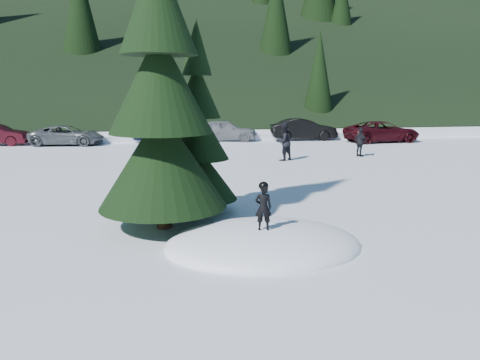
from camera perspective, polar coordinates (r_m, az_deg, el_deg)
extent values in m
plane|color=white|center=(10.68, 2.87, -8.01)|extent=(200.00, 200.00, 0.00)
ellipsoid|color=white|center=(10.68, 2.87, -8.01)|extent=(4.48, 3.52, 0.96)
cylinder|color=black|center=(11.99, -9.31, -2.55)|extent=(0.38, 0.38, 1.40)
cone|color=black|center=(11.78, -9.47, 2.62)|extent=(3.20, 3.20, 2.46)
cone|color=black|center=(11.67, -9.76, 11.70)|extent=(2.54, 2.54, 2.46)
cone|color=black|center=(11.85, -10.07, 20.72)|extent=(1.88, 1.88, 2.46)
cylinder|color=black|center=(13.43, -5.04, -1.87)|extent=(0.26, 0.26, 1.00)
cone|color=black|center=(13.30, -5.09, 0.90)|extent=(2.20, 2.20, 1.52)
cone|color=black|center=(13.15, -5.18, 5.84)|extent=(1.75, 1.75, 1.52)
cone|color=black|center=(13.10, -5.26, 10.86)|extent=(1.29, 1.29, 1.52)
cone|color=black|center=(13.15, -5.35, 15.87)|extent=(0.84, 0.84, 1.52)
imported|color=black|center=(10.09, 2.86, -3.36)|extent=(0.39, 0.28, 0.99)
imported|color=black|center=(23.41, 5.34, 4.65)|extent=(1.14, 1.06, 1.87)
imported|color=black|center=(25.53, 14.45, 4.49)|extent=(0.68, 0.97, 1.53)
imported|color=#575C60|center=(31.95, -20.33, 5.13)|extent=(4.74, 2.57, 1.26)
imported|color=black|center=(32.47, -9.07, 5.79)|extent=(4.60, 2.06, 1.31)
imported|color=gray|center=(32.52, -1.84, 6.08)|extent=(4.58, 2.49, 1.48)
imported|color=black|center=(33.38, 7.74, 6.14)|extent=(4.64, 1.77, 1.51)
imported|color=#340910|center=(33.27, 16.93, 5.66)|extent=(5.26, 2.80, 1.41)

